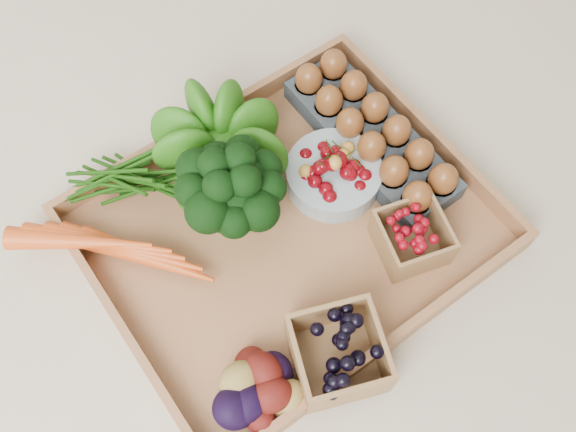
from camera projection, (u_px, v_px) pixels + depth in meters
ground at (288, 234)px, 0.95m from camera, size 4.00×4.00×0.00m
tray at (288, 232)px, 0.95m from camera, size 0.55×0.45×0.01m
carrots at (116, 247)px, 0.90m from camera, size 0.23×0.16×0.05m
lettuce at (219, 142)px, 0.93m from camera, size 0.14×0.14×0.14m
broccoli at (234, 203)px, 0.89m from camera, size 0.15×0.15×0.12m
cherry_bowl at (333, 175)px, 0.96m from camera, size 0.14×0.14×0.04m
egg_carton at (371, 138)px, 0.99m from camera, size 0.11×0.31×0.04m
potatoes at (255, 387)px, 0.80m from camera, size 0.14×0.14×0.08m
punnet_blackberry at (338, 354)px, 0.82m from camera, size 0.15×0.15×0.08m
punnet_raspberry at (412, 237)px, 0.90m from camera, size 0.11×0.11×0.06m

